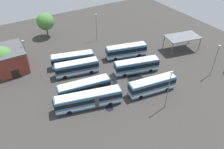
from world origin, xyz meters
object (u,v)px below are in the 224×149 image
object	(u,v)px
maintenance_shelter	(183,37)
tree_north_edge	(2,57)
bus_row0_slot2	(136,66)
bus_row0_slot4	(152,85)
bus_row1_slot0	(73,60)
bus_row1_slot4	(89,100)
lamp_post_by_building	(96,26)
lamp_post_far_corner	(215,59)
bus_row1_slot3	(84,88)
lamp_post_near_entrance	(26,52)
lamp_post_mid_lot	(168,89)
tree_northwest	(45,22)
depot_building	(10,59)
bus_row0_slot0	(126,51)
bus_row1_slot1	(77,68)

from	to	relation	value
maintenance_shelter	tree_north_edge	xyz separation A→B (m)	(45.81, -13.79, 0.59)
bus_row0_slot2	bus_row0_slot4	size ratio (longest dim) A/B	1.03
bus_row0_slot4	bus_row1_slot0	distance (m)	21.73
bus_row1_slot4	lamp_post_by_building	xyz separation A→B (m)	(-14.94, -25.33, 2.74)
bus_row0_slot4	lamp_post_far_corner	size ratio (longest dim) A/B	1.33
bus_row0_slot4	maintenance_shelter	xyz separation A→B (m)	(-19.22, -10.50, 2.13)
lamp_post_far_corner	bus_row1_slot3	bearing A→B (deg)	-17.25
lamp_post_near_entrance	lamp_post_mid_lot	xyz separation A→B (m)	(-20.43, 29.70, 0.89)
bus_row0_slot2	tree_north_edge	bearing A→B (deg)	-30.28
lamp_post_mid_lot	tree_north_edge	world-z (taller)	lamp_post_mid_lot
bus_row1_slot3	lamp_post_near_entrance	distance (m)	19.43
bus_row1_slot3	tree_northwest	distance (m)	31.91
bus_row0_slot4	depot_building	xyz separation A→B (m)	(25.05, -25.22, 1.06)
bus_row1_slot4	bus_row0_slot0	bearing A→B (deg)	-144.57
maintenance_shelter	tree_northwest	distance (m)	41.70
bus_row1_slot4	lamp_post_by_building	size ratio (longest dim) A/B	1.66
depot_building	bus_row0_slot2	bearing A→B (deg)	146.86
tree_northwest	lamp_post_mid_lot	bearing A→B (deg)	104.10
bus_row0_slot4	bus_row1_slot4	distance (m)	14.33
bus_row1_slot4	tree_north_edge	size ratio (longest dim) A/B	1.93
lamp_post_mid_lot	maintenance_shelter	bearing A→B (deg)	-141.59
lamp_post_mid_lot	tree_northwest	world-z (taller)	lamp_post_mid_lot
tree_northwest	lamp_post_near_entrance	bearing A→B (deg)	56.16
bus_row1_slot1	tree_northwest	xyz separation A→B (m)	(0.06, -23.75, 3.17)
bus_row0_slot2	depot_building	distance (m)	31.67
bus_row1_slot4	lamp_post_mid_lot	bearing A→B (deg)	148.19
bus_row1_slot3	depot_building	bearing A→B (deg)	-57.44
bus_row1_slot3	maintenance_shelter	xyz separation A→B (m)	(-32.50, -3.72, 2.13)
bus_row1_slot0	lamp_post_near_entrance	distance (m)	11.76
bus_row0_slot0	bus_row1_slot0	xyz separation A→B (m)	(14.38, -3.38, -0.00)
bus_row0_slot0	maintenance_shelter	bearing A→B (deg)	163.24
bus_row1_slot1	tree_northwest	world-z (taller)	tree_northwest
depot_building	lamp_post_far_corner	bearing A→B (deg)	146.36
bus_row1_slot4	depot_building	xyz separation A→B (m)	(11.04, -22.22, 1.06)
bus_row0_slot4	tree_northwest	bearing A→B (deg)	-73.14
bus_row0_slot2	tree_north_edge	size ratio (longest dim) A/B	1.59
bus_row1_slot4	bus_row1_slot0	bearing A→B (deg)	-100.56
bus_row0_slot2	lamp_post_by_building	distance (m)	20.60
bus_row0_slot2	bus_row1_slot0	size ratio (longest dim) A/B	1.03
bus_row1_slot1	bus_row1_slot3	bearing A→B (deg)	78.15
maintenance_shelter	tree_northwest	xyz separation A→B (m)	(30.89, -27.99, 1.04)
bus_row1_slot1	lamp_post_far_corner	xyz separation A→B (m)	(-28.19, 17.23, 2.75)
bus_row1_slot4	tree_northwest	bearing A→B (deg)	-93.78
bus_row1_slot0	bus_row1_slot3	size ratio (longest dim) A/B	0.95
lamp_post_by_building	lamp_post_far_corner	bearing A→B (deg)	116.94
bus_row1_slot1	lamp_post_mid_lot	xyz separation A→B (m)	(-10.93, 20.02, 3.17)
bus_row0_slot2	lamp_post_by_building	world-z (taller)	lamp_post_by_building
bus_row0_slot2	tree_northwest	size ratio (longest dim) A/B	1.48
bus_row0_slot4	depot_building	distance (m)	35.57
bus_row1_slot3	bus_row1_slot4	xyz separation A→B (m)	(0.73, 3.79, 0.00)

